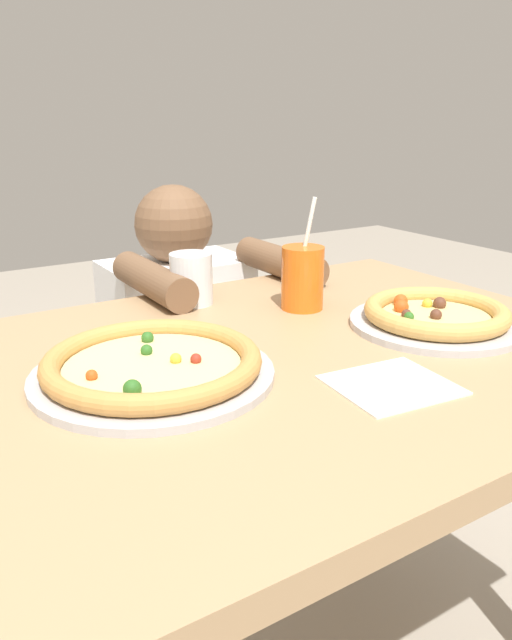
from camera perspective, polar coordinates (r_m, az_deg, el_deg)
dining_table at (r=1.04m, az=3.13°, el=-9.01°), size 1.11×0.83×0.75m
pizza_near at (r=1.13m, az=16.36°, el=0.35°), size 0.30×0.30×0.04m
pizza_far at (r=0.88m, az=-9.59°, el=-4.20°), size 0.35×0.35×0.04m
drink_cup_colored at (r=1.18m, az=4.36°, el=3.96°), size 0.08×0.08×0.21m
water_cup_clear at (r=1.21m, az=-6.05°, el=3.91°), size 0.08×0.08×0.10m
paper_napkin at (r=0.87m, az=12.50°, el=-5.92°), size 0.17×0.16×0.00m
diner_seated at (r=1.64m, az=-6.93°, el=-5.46°), size 0.39×0.51×0.95m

